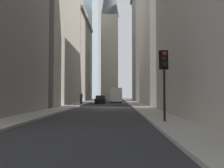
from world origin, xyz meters
TOP-DOWN VIEW (x-y plane):
  - ground_plane at (0.00, 0.00)m, footprint 135.00×135.00m
  - sidewalk_right at (0.00, 4.50)m, footprint 90.00×2.20m
  - sidewalk_left at (0.00, -4.50)m, footprint 90.00×2.20m
  - building_left_midfar at (9.71, -10.60)m, footprint 13.75×10.00m
  - building_left_far at (30.62, -10.59)m, footprint 12.99×10.50m
  - building_right_far at (29.73, 10.59)m, footprint 19.48×10.50m
  - church_spire at (38.63, 0.39)m, footprint 5.01×5.01m
  - delivery_truck at (21.53, -1.40)m, footprint 6.46×2.25m
  - sedan_black at (16.61, 1.40)m, footprint 4.30×1.78m
  - traffic_light_foreground at (-13.21, -4.16)m, footprint 0.43×0.52m
  - pedestrian at (9.98, 3.89)m, footprint 0.26×0.44m
  - discarded_bottle at (-0.81, 3.67)m, footprint 0.07×0.07m

SIDE VIEW (x-z plane):
  - ground_plane at x=0.00m, z-range 0.00..0.00m
  - sidewalk_right at x=0.00m, z-range 0.00..0.14m
  - sidewalk_left at x=0.00m, z-range 0.00..0.14m
  - discarded_bottle at x=-0.81m, z-range 0.11..0.38m
  - sedan_black at x=16.61m, z-range -0.04..1.37m
  - pedestrian at x=9.98m, z-range 0.22..2.02m
  - delivery_truck at x=21.53m, z-range 0.04..2.88m
  - traffic_light_foreground at x=-13.21m, z-range 1.07..5.04m
  - building_left_midfar at x=9.71m, z-range 0.00..19.61m
  - building_right_far at x=29.73m, z-range 0.01..21.13m
  - building_left_far at x=30.62m, z-range 0.01..29.92m
  - church_spire at x=38.63m, z-range 0.89..39.13m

